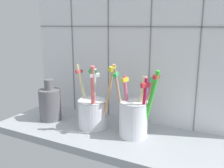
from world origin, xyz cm
name	(u,v)px	position (x,y,z in cm)	size (l,w,h in cm)	color
counter_slab	(110,136)	(0.00, 0.00, 1.00)	(64.00, 22.00, 2.00)	#9EA3A8
tile_wall_back	(130,50)	(0.00, 12.00, 22.50)	(64.00, 2.20, 45.00)	white
toothbrush_cup_left	(93,110)	(-5.86, 0.94, 6.83)	(14.92, 9.59, 18.14)	white
toothbrush_cup_right	(134,116)	(6.24, 1.02, 7.36)	(11.28, 8.29, 17.45)	white
ceramic_vase	(49,104)	(-20.08, -0.47, 6.95)	(6.34, 6.34, 12.19)	slate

